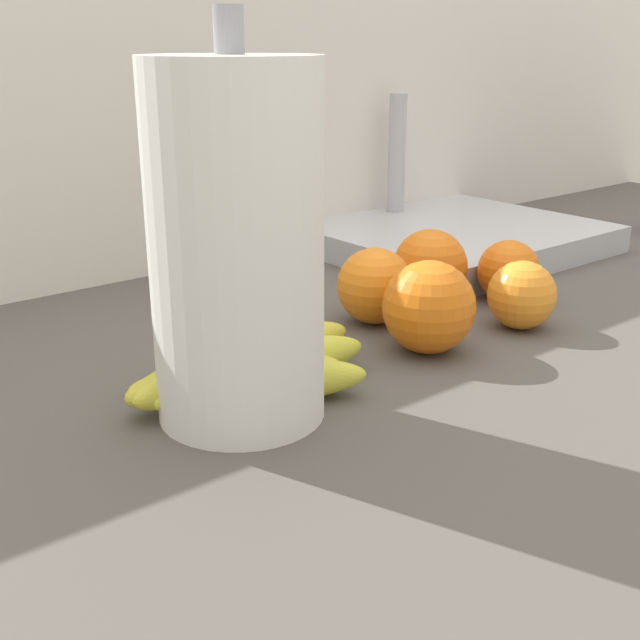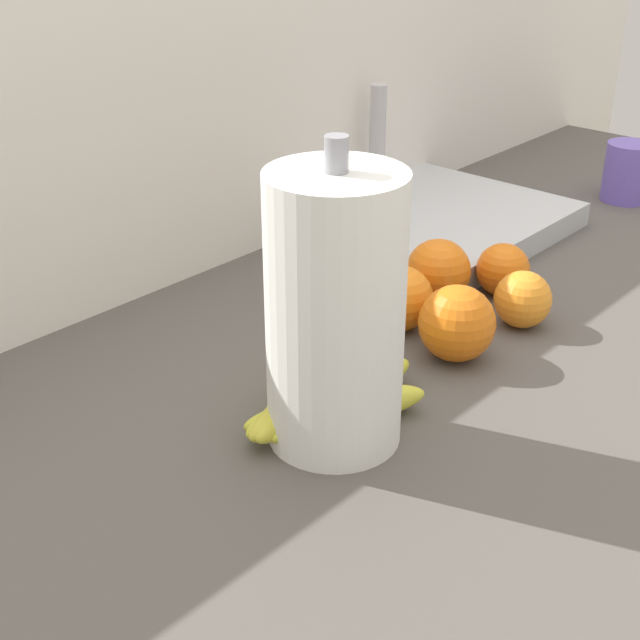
% 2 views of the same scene
% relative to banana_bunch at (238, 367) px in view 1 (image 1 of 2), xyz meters
% --- Properties ---
extents(wall_back, '(2.19, 0.06, 1.30)m').
position_rel_banana_bunch_xyz_m(wall_back, '(0.25, 0.37, -0.29)').
color(wall_back, silver).
rests_on(wall_back, ground).
extents(banana_bunch, '(0.22, 0.17, 0.04)m').
position_rel_banana_bunch_xyz_m(banana_bunch, '(0.00, 0.00, 0.00)').
color(banana_bunch, gold).
rests_on(banana_bunch, counter).
extents(orange_back_left, '(0.08, 0.08, 0.08)m').
position_rel_banana_bunch_xyz_m(orange_back_left, '(0.18, -0.03, 0.02)').
color(orange_back_left, orange).
rests_on(orange_back_left, counter).
extents(orange_far_right, '(0.07, 0.07, 0.07)m').
position_rel_banana_bunch_xyz_m(orange_far_right, '(0.29, -0.05, 0.01)').
color(orange_far_right, orange).
rests_on(orange_far_right, counter).
extents(orange_center, '(0.08, 0.08, 0.08)m').
position_rel_banana_bunch_xyz_m(orange_center, '(0.28, 0.06, 0.02)').
color(orange_center, orange).
rests_on(orange_center, counter).
extents(orange_front, '(0.07, 0.07, 0.07)m').
position_rel_banana_bunch_xyz_m(orange_front, '(0.19, 0.05, 0.02)').
color(orange_front, orange).
rests_on(orange_front, counter).
extents(orange_back_right, '(0.07, 0.07, 0.07)m').
position_rel_banana_bunch_xyz_m(orange_back_right, '(0.35, 0.01, 0.01)').
color(orange_back_right, orange).
rests_on(orange_back_right, counter).
extents(paper_towel_roll, '(0.12, 0.12, 0.28)m').
position_rel_banana_bunch_xyz_m(paper_towel_roll, '(-0.02, -0.04, 0.11)').
color(paper_towel_roll, white).
rests_on(paper_towel_roll, counter).
extents(sink_basin, '(0.34, 0.31, 0.20)m').
position_rel_banana_bunch_xyz_m(sink_basin, '(0.47, 0.20, -0.00)').
color(sink_basin, '#B7BABF').
rests_on(sink_basin, counter).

